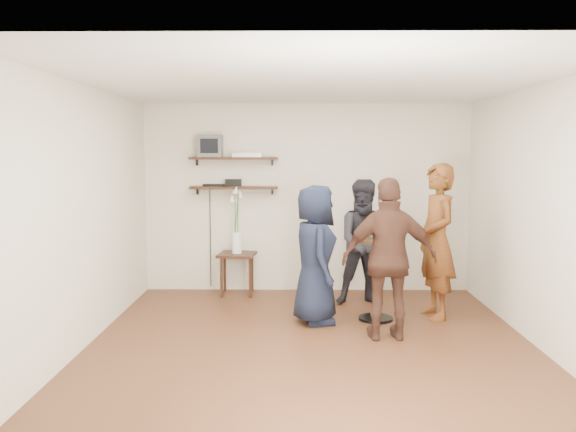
# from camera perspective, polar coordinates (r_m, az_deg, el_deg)

# --- Properties ---
(room) EXTENTS (4.58, 5.08, 2.68)m
(room) POSITION_cam_1_polar(r_m,az_deg,el_deg) (5.98, 2.23, -0.10)
(room) COLOR #472317
(room) RESTS_ON ground
(shelf_upper) EXTENTS (1.20, 0.25, 0.04)m
(shelf_upper) POSITION_cam_1_polar(r_m,az_deg,el_deg) (8.36, -5.09, 5.40)
(shelf_upper) COLOR black
(shelf_upper) RESTS_ON room
(shelf_lower) EXTENTS (1.20, 0.25, 0.04)m
(shelf_lower) POSITION_cam_1_polar(r_m,az_deg,el_deg) (8.38, -5.07, 2.66)
(shelf_lower) COLOR black
(shelf_lower) RESTS_ON room
(crt_monitor) EXTENTS (0.32, 0.30, 0.30)m
(crt_monitor) POSITION_cam_1_polar(r_m,az_deg,el_deg) (8.40, -7.25, 6.52)
(crt_monitor) COLOR #59595B
(crt_monitor) RESTS_ON shelf_upper
(dvd_deck) EXTENTS (0.40, 0.24, 0.06)m
(dvd_deck) POSITION_cam_1_polar(r_m,az_deg,el_deg) (8.35, -3.83, 5.73)
(dvd_deck) COLOR silver
(dvd_deck) RESTS_ON shelf_upper
(radio) EXTENTS (0.22, 0.10, 0.10)m
(radio) POSITION_cam_1_polar(r_m,az_deg,el_deg) (8.37, -5.13, 3.12)
(radio) COLOR black
(radio) RESTS_ON shelf_lower
(power_strip) EXTENTS (0.30, 0.05, 0.03)m
(power_strip) POSITION_cam_1_polar(r_m,az_deg,el_deg) (8.46, -6.96, 2.89)
(power_strip) COLOR black
(power_strip) RESTS_ON shelf_lower
(side_table) EXTENTS (0.53, 0.53, 0.57)m
(side_table) POSITION_cam_1_polar(r_m,az_deg,el_deg) (8.31, -4.80, -4.12)
(side_table) COLOR black
(side_table) RESTS_ON room
(vase_lilies) EXTENTS (0.19, 0.19, 0.93)m
(vase_lilies) POSITION_cam_1_polar(r_m,az_deg,el_deg) (8.25, -4.83, -1.47)
(vase_lilies) COLOR white
(vase_lilies) RESTS_ON side_table
(drinks_table) EXTENTS (0.52, 0.52, 0.96)m
(drinks_table) POSITION_cam_1_polar(r_m,az_deg,el_deg) (7.10, 8.27, -4.79)
(drinks_table) COLOR black
(drinks_table) RESTS_ON room
(wine_glass_fl) EXTENTS (0.07, 0.07, 0.20)m
(wine_glass_fl) POSITION_cam_1_polar(r_m,az_deg,el_deg) (7.00, 7.81, -0.99)
(wine_glass_fl) COLOR silver
(wine_glass_fl) RESTS_ON drinks_table
(wine_glass_fr) EXTENTS (0.07, 0.07, 0.22)m
(wine_glass_fr) POSITION_cam_1_polar(r_m,az_deg,el_deg) (7.01, 8.91, -0.88)
(wine_glass_fr) COLOR silver
(wine_glass_fr) RESTS_ON drinks_table
(wine_glass_bl) EXTENTS (0.07, 0.07, 0.22)m
(wine_glass_bl) POSITION_cam_1_polar(r_m,az_deg,el_deg) (7.09, 8.02, -0.79)
(wine_glass_bl) COLOR silver
(wine_glass_bl) RESTS_ON drinks_table
(wine_glass_br) EXTENTS (0.07, 0.07, 0.21)m
(wine_glass_br) POSITION_cam_1_polar(r_m,az_deg,el_deg) (7.05, 8.50, -0.87)
(wine_glass_br) COLOR silver
(wine_glass_br) RESTS_ON drinks_table
(person_plaid) EXTENTS (0.54, 0.72, 1.81)m
(person_plaid) POSITION_cam_1_polar(r_m,az_deg,el_deg) (7.29, 13.73, -2.30)
(person_plaid) COLOR #A21214
(person_plaid) RESTS_ON room
(person_dark) EXTENTS (0.80, 0.64, 1.60)m
(person_dark) POSITION_cam_1_polar(r_m,az_deg,el_deg) (7.77, 7.33, -2.47)
(person_dark) COLOR black
(person_dark) RESTS_ON room
(person_navy) EXTENTS (0.62, 0.84, 1.57)m
(person_navy) POSITION_cam_1_polar(r_m,az_deg,el_deg) (6.89, 2.55, -3.61)
(person_navy) COLOR black
(person_navy) RESTS_ON room
(person_brown) EXTENTS (1.00, 0.46, 1.68)m
(person_brown) POSITION_cam_1_polar(r_m,az_deg,el_deg) (6.36, 9.49, -3.99)
(person_brown) COLOR #492A1F
(person_brown) RESTS_ON room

